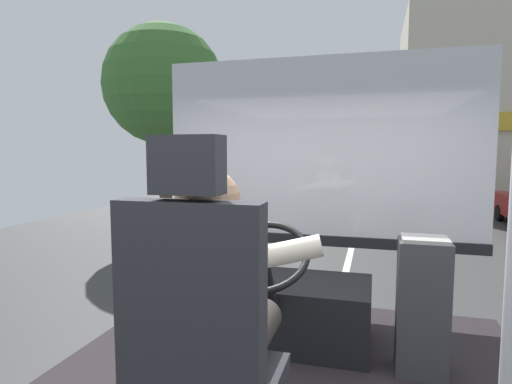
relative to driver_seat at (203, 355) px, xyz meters
The scene contains 7 objects.
ground 9.34m from the driver_seat, 89.23° to the left, with size 18.00×44.00×0.06m.
driver_seat is the anchor object (origin of this frame).
bus_driver 0.20m from the driver_seat, 90.00° to the left, with size 0.74×0.60×0.75m.
steering_console 1.32m from the driver_seat, 90.00° to the left, with size 1.10×1.02×0.83m.
fare_box 1.39m from the driver_seat, 53.76° to the left, with size 0.27×0.23×0.76m.
windshield_panel 2.13m from the driver_seat, 86.57° to the left, with size 2.50×0.08×1.48m.
street_tree 8.93m from the driver_seat, 118.49° to the left, with size 2.72×2.72×4.88m.
Camera 1 is at (0.42, -1.72, 2.03)m, focal length 29.75 mm.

